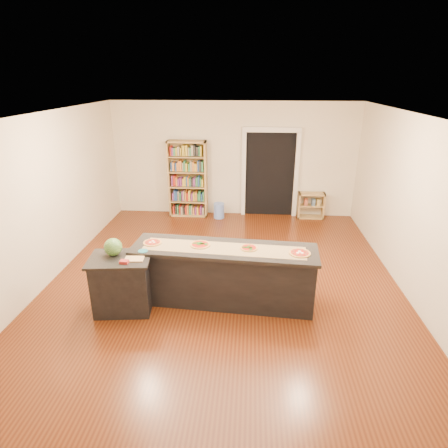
# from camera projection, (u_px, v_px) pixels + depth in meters

# --- Properties ---
(room) EXTENTS (6.00, 7.00, 2.80)m
(room) POSITION_uv_depth(u_px,v_px,m) (223.00, 205.00, 6.01)
(room) COLOR beige
(room) RESTS_ON ground
(doorway) EXTENTS (1.40, 0.09, 2.21)m
(doorway) POSITION_uv_depth(u_px,v_px,m) (270.00, 169.00, 9.23)
(doorway) COLOR black
(doorway) RESTS_ON room
(kitchen_island) EXTENTS (2.81, 0.76, 0.93)m
(kitchen_island) POSITION_uv_depth(u_px,v_px,m) (224.00, 275.00, 5.81)
(kitchen_island) COLOR black
(kitchen_island) RESTS_ON ground
(side_counter) EXTENTS (0.89, 0.65, 0.88)m
(side_counter) POSITION_uv_depth(u_px,v_px,m) (123.00, 284.00, 5.60)
(side_counter) COLOR black
(side_counter) RESTS_ON ground
(bookshelf) EXTENTS (0.95, 0.34, 1.89)m
(bookshelf) POSITION_uv_depth(u_px,v_px,m) (188.00, 179.00, 9.29)
(bookshelf) COLOR tan
(bookshelf) RESTS_ON ground
(low_shelf) EXTENTS (0.64, 0.28, 0.64)m
(low_shelf) POSITION_uv_depth(u_px,v_px,m) (311.00, 205.00, 9.34)
(low_shelf) COLOR tan
(low_shelf) RESTS_ON ground
(waste_bin) EXTENTS (0.26, 0.26, 0.38)m
(waste_bin) POSITION_uv_depth(u_px,v_px,m) (219.00, 211.00, 9.37)
(waste_bin) COLOR #6589E2
(waste_bin) RESTS_ON ground
(kraft_paper) EXTENTS (2.46, 0.62, 0.00)m
(kraft_paper) POSITION_uv_depth(u_px,v_px,m) (224.00, 248.00, 5.61)
(kraft_paper) COLOR olive
(kraft_paper) RESTS_ON kitchen_island
(watermelon) EXTENTS (0.26, 0.26, 0.26)m
(watermelon) POSITION_uv_depth(u_px,v_px,m) (113.00, 247.00, 5.46)
(watermelon) COLOR #144214
(watermelon) RESTS_ON side_counter
(cutting_board) EXTENTS (0.29, 0.20, 0.02)m
(cutting_board) POSITION_uv_depth(u_px,v_px,m) (134.00, 259.00, 5.37)
(cutting_board) COLOR tan
(cutting_board) RESTS_ON side_counter
(package_red) EXTENTS (0.13, 0.09, 0.04)m
(package_red) POSITION_uv_depth(u_px,v_px,m) (124.00, 262.00, 5.27)
(package_red) COLOR maroon
(package_red) RESTS_ON side_counter
(package_teal) EXTENTS (0.15, 0.15, 0.05)m
(package_teal) POSITION_uv_depth(u_px,v_px,m) (143.00, 252.00, 5.54)
(package_teal) COLOR #195966
(package_teal) RESTS_ON side_counter
(pizza_a) EXTENTS (0.28, 0.28, 0.02)m
(pizza_a) POSITION_uv_depth(u_px,v_px,m) (152.00, 242.00, 5.79)
(pizza_a) COLOR #B48445
(pizza_a) RESTS_ON kitchen_island
(pizza_b) EXTENTS (0.30, 0.30, 0.02)m
(pizza_b) POSITION_uv_depth(u_px,v_px,m) (200.00, 245.00, 5.71)
(pizza_b) COLOR #B48445
(pizza_b) RESTS_ON kitchen_island
(pizza_c) EXTENTS (0.28, 0.28, 0.02)m
(pizza_c) POSITION_uv_depth(u_px,v_px,m) (249.00, 248.00, 5.60)
(pizza_c) COLOR #B48445
(pizza_c) RESTS_ON kitchen_island
(pizza_d) EXTENTS (0.32, 0.32, 0.02)m
(pizza_d) POSITION_uv_depth(u_px,v_px,m) (300.00, 253.00, 5.44)
(pizza_d) COLOR #B48445
(pizza_d) RESTS_ON kitchen_island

